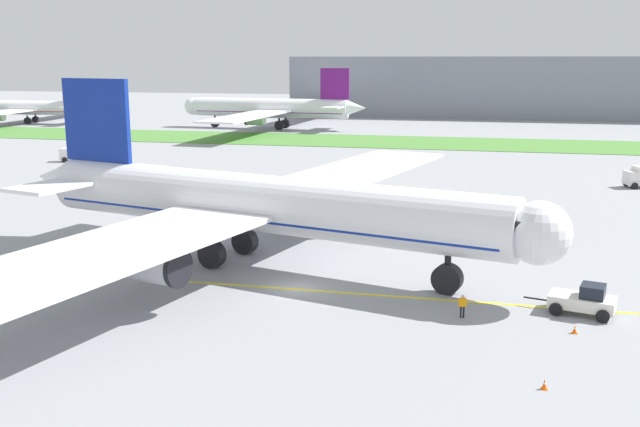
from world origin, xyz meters
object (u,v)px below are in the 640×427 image
(airliner_foreground, at_px, (254,204))
(traffic_cone_starboard_wing, at_px, (575,329))
(service_truck_catering_van, at_px, (79,153))
(parked_airliner_far_left, at_px, (23,108))
(ground_crew_wingwalker_port, at_px, (463,304))
(parked_airliner_far_centre, at_px, (273,108))
(pushback_tug, at_px, (584,300))
(traffic_cone_port_wing, at_px, (544,384))

(airliner_foreground, height_order, traffic_cone_starboard_wing, airliner_foreground)
(service_truck_catering_van, bearing_deg, parked_airliner_far_left, 130.63)
(ground_crew_wingwalker_port, distance_m, service_truck_catering_van, 92.64)
(service_truck_catering_van, xyz_separation_m, parked_airliner_far_left, (-55.46, 64.64, 2.72))
(airliner_foreground, relative_size, parked_airliner_far_centre, 1.06)
(traffic_cone_starboard_wing, bearing_deg, pushback_tug, 75.86)
(traffic_cone_port_wing, height_order, service_truck_catering_van, service_truck_catering_van)
(pushback_tug, xyz_separation_m, service_truck_catering_van, (-75.46, 61.07, 0.43))
(traffic_cone_port_wing, bearing_deg, airliner_foreground, 139.08)
(pushback_tug, xyz_separation_m, ground_crew_wingwalker_port, (-8.22, -2.64, -0.00))
(traffic_cone_starboard_wing, bearing_deg, service_truck_catering_van, 138.89)
(service_truck_catering_van, bearing_deg, parked_airliner_far_centre, 76.13)
(airliner_foreground, distance_m, pushback_tug, 27.43)
(traffic_cone_port_wing, bearing_deg, pushback_tug, 74.63)
(traffic_cone_port_wing, relative_size, service_truck_catering_van, 0.09)
(traffic_cone_port_wing, xyz_separation_m, parked_airliner_far_centre, (-55.98, 138.51, 4.86))
(airliner_foreground, distance_m, traffic_cone_starboard_wing, 27.89)
(pushback_tug, bearing_deg, parked_airliner_far_centre, 115.33)
(pushback_tug, relative_size, traffic_cone_port_wing, 10.82)
(traffic_cone_port_wing, bearing_deg, ground_crew_wingwalker_port, 114.81)
(traffic_cone_port_wing, xyz_separation_m, traffic_cone_starboard_wing, (2.53, 8.88, 0.00))
(traffic_cone_port_wing, relative_size, parked_airliner_far_centre, 0.01)
(traffic_cone_port_wing, bearing_deg, traffic_cone_starboard_wing, 74.09)
(ground_crew_wingwalker_port, distance_m, parked_airliner_far_centre, 138.28)
(pushback_tug, xyz_separation_m, traffic_cone_starboard_wing, (-0.99, -3.93, -0.73))
(parked_airliner_far_centre, bearing_deg, traffic_cone_port_wing, -67.99)
(ground_crew_wingwalker_port, distance_m, traffic_cone_port_wing, 11.22)
(parked_airliner_far_centre, bearing_deg, ground_crew_wingwalker_port, -68.22)
(service_truck_catering_van, bearing_deg, airliner_foreground, -47.74)
(ground_crew_wingwalker_port, bearing_deg, service_truck_catering_van, 136.54)
(ground_crew_wingwalker_port, relative_size, traffic_cone_port_wing, 2.86)
(pushback_tug, relative_size, service_truck_catering_van, 0.96)
(pushback_tug, distance_m, parked_airliner_far_centre, 139.14)
(airliner_foreground, distance_m, parked_airliner_far_left, 158.40)
(pushback_tug, distance_m, ground_crew_wingwalker_port, 8.63)
(pushback_tug, xyz_separation_m, parked_airliner_far_centre, (-59.50, 125.70, 4.13))
(airliner_foreground, bearing_deg, parked_airliner_far_left, 131.38)
(airliner_foreground, relative_size, ground_crew_wingwalker_port, 49.68)
(parked_airliner_far_centre, bearing_deg, service_truck_catering_van, -103.87)
(traffic_cone_starboard_wing, distance_m, parked_airliner_far_left, 183.59)
(pushback_tug, height_order, traffic_cone_port_wing, pushback_tug)
(parked_airliner_far_centre, bearing_deg, traffic_cone_starboard_wing, -65.71)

